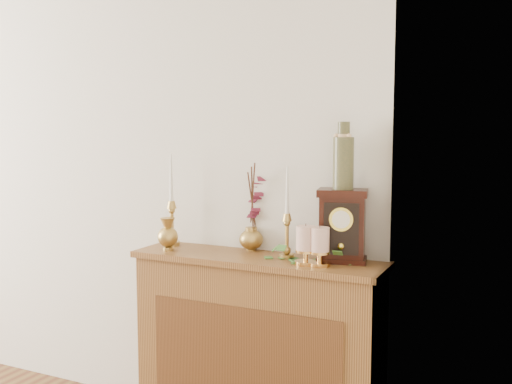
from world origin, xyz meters
The scene contains 10 objects.
console_shelf centered at (1.40, 2.10, 0.44)m, with size 1.24×0.34×0.93m.
candlestick_left centered at (0.88, 2.15, 1.09)m, with size 0.08×0.08×0.48m.
candlestick_center centered at (1.54, 2.13, 1.07)m, with size 0.07×0.07×0.43m.
bud_vase centered at (0.94, 2.03, 1.01)m, with size 0.10×0.10×0.17m.
ginger_jar centered at (1.32, 2.24, 1.13)m, with size 0.18×0.19×0.44m.
pillar_candle_left centered at (1.67, 2.04, 1.03)m, with size 0.10×0.10×0.19m.
pillar_candle_right centered at (1.74, 2.04, 1.03)m, with size 0.10×0.10×0.19m.
ivy_garland centered at (1.67, 2.06, 0.94)m, with size 0.41×0.18×0.08m.
mantel_clock centered at (1.80, 2.17, 1.09)m, with size 0.25×0.20×0.33m.
ceramic_vase centered at (1.80, 2.17, 1.40)m, with size 0.09×0.09×0.30m.
Camera 1 is at (2.61, -0.43, 1.54)m, focal length 42.00 mm.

